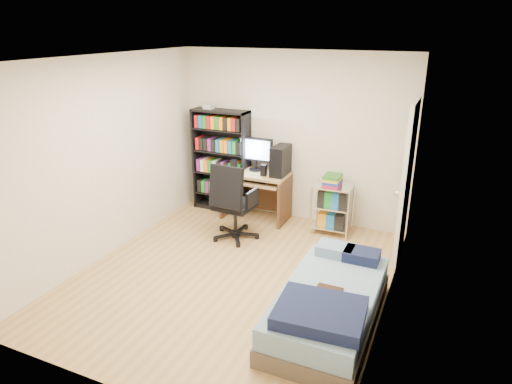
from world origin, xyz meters
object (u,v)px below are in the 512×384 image
at_px(office_chair, 234,215).
at_px(bed, 329,305).
at_px(media_shelf, 221,159).
at_px(computer_desk, 263,177).

xyz_separation_m(office_chair, bed, (1.73, -1.36, -0.12)).
distance_m(media_shelf, bed, 3.37).
height_order(media_shelf, computer_desk, media_shelf).
relative_size(office_chair, bed, 0.61).
xyz_separation_m(media_shelf, computer_desk, (0.76, -0.09, -0.15)).
bearing_deg(media_shelf, office_chair, -54.17).
relative_size(computer_desk, bed, 0.69).
bearing_deg(media_shelf, bed, -43.70).
xyz_separation_m(media_shelf, office_chair, (0.67, -0.93, -0.47)).
bearing_deg(office_chair, computer_desk, 87.62).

